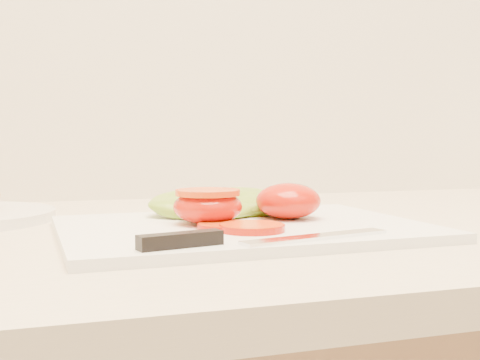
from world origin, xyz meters
name	(u,v)px	position (x,y,z in m)	size (l,w,h in m)	color
cutting_board	(243,229)	(-0.65, 1.61, 0.94)	(0.37, 0.27, 0.01)	white
tomato_half_dome	(288,201)	(-0.59, 1.64, 0.96)	(0.07, 0.07, 0.04)	red
tomato_half_cut	(208,205)	(-0.68, 1.62, 0.96)	(0.07, 0.07, 0.04)	red
tomato_slice_0	(252,228)	(-0.65, 1.56, 0.94)	(0.06, 0.06, 0.01)	#EA480D
tomato_slice_1	(226,226)	(-0.67, 1.58, 0.94)	(0.05, 0.05, 0.01)	#EA480D
lettuce_leaf_0	(207,205)	(-0.66, 1.69, 0.95)	(0.14, 0.09, 0.03)	olive
lettuce_leaf_1	(244,202)	(-0.62, 1.69, 0.95)	(0.12, 0.09, 0.03)	olive
knife	(237,239)	(-0.69, 1.50, 0.94)	(0.24, 0.05, 0.01)	silver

